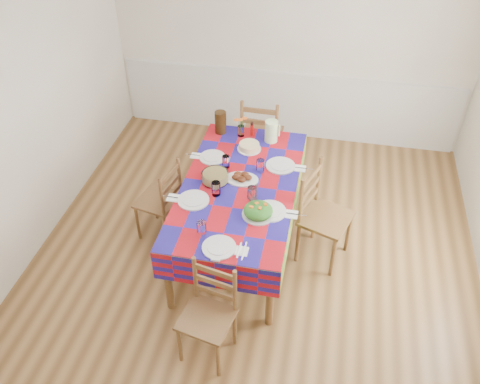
% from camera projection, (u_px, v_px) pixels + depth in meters
% --- Properties ---
extents(room, '(4.58, 5.08, 2.78)m').
position_uv_depth(room, '(255.00, 157.00, 4.33)').
color(room, brown).
rests_on(room, ground).
extents(wainscot, '(4.41, 0.06, 0.92)m').
position_uv_depth(wainscot, '(287.00, 103.00, 6.76)').
color(wainscot, silver).
rests_on(wainscot, room).
extents(dining_table, '(1.11, 2.06, 0.80)m').
position_uv_depth(dining_table, '(239.00, 192.00, 4.97)').
color(dining_table, brown).
rests_on(dining_table, room).
extents(setting_near_head, '(0.47, 0.32, 0.14)m').
position_uv_depth(setting_near_head, '(213.00, 240.00, 4.29)').
color(setting_near_head, silver).
rests_on(setting_near_head, dining_table).
extents(setting_left_near, '(0.54, 0.32, 0.14)m').
position_uv_depth(setting_left_near, '(201.00, 196.00, 4.74)').
color(setting_left_near, silver).
rests_on(setting_left_near, dining_table).
extents(setting_left_far, '(0.50, 0.29, 0.13)m').
position_uv_depth(setting_left_far, '(217.00, 159.00, 5.20)').
color(setting_left_far, silver).
rests_on(setting_left_far, dining_table).
extents(setting_right_near, '(0.57, 0.33, 0.15)m').
position_uv_depth(setting_right_near, '(264.00, 205.00, 4.64)').
color(setting_right_near, silver).
rests_on(setting_right_near, dining_table).
extents(setting_right_far, '(0.56, 0.32, 0.14)m').
position_uv_depth(setting_right_far, '(274.00, 166.00, 5.10)').
color(setting_right_far, silver).
rests_on(setting_right_far, dining_table).
extents(meat_platter, '(0.33, 0.24, 0.06)m').
position_uv_depth(meat_platter, '(242.00, 178.00, 4.96)').
color(meat_platter, silver).
rests_on(meat_platter, dining_table).
extents(salad_platter, '(0.29, 0.29, 0.12)m').
position_uv_depth(salad_platter, '(258.00, 211.00, 4.55)').
color(salad_platter, silver).
rests_on(salad_platter, dining_table).
extents(pasta_bowl, '(0.26, 0.26, 0.09)m').
position_uv_depth(pasta_bowl, '(215.00, 177.00, 4.94)').
color(pasta_bowl, white).
rests_on(pasta_bowl, dining_table).
extents(cake, '(0.25, 0.25, 0.07)m').
position_uv_depth(cake, '(249.00, 147.00, 5.36)').
color(cake, silver).
rests_on(cake, dining_table).
extents(serving_utensils, '(0.15, 0.33, 0.01)m').
position_uv_depth(serving_utensils, '(253.00, 193.00, 4.82)').
color(serving_utensils, black).
rests_on(serving_utensils, dining_table).
extents(flower_vase, '(0.15, 0.12, 0.24)m').
position_uv_depth(flower_vase, '(241.00, 128.00, 5.52)').
color(flower_vase, white).
rests_on(flower_vase, dining_table).
extents(hot_sauce, '(0.04, 0.04, 0.16)m').
position_uv_depth(hot_sauce, '(252.00, 129.00, 5.54)').
color(hot_sauce, red).
rests_on(hot_sauce, dining_table).
extents(green_pitcher, '(0.14, 0.14, 0.24)m').
position_uv_depth(green_pitcher, '(271.00, 131.00, 5.43)').
color(green_pitcher, '#C9EFA9').
rests_on(green_pitcher, dining_table).
extents(tea_pitcher, '(0.13, 0.13, 0.25)m').
position_uv_depth(tea_pitcher, '(221.00, 122.00, 5.56)').
color(tea_pitcher, black).
rests_on(tea_pitcher, dining_table).
extents(name_card, '(0.08, 0.02, 0.02)m').
position_uv_depth(name_card, '(216.00, 260.00, 4.15)').
color(name_card, silver).
rests_on(name_card, dining_table).
extents(chair_near, '(0.48, 0.47, 0.93)m').
position_uv_depth(chair_near, '(209.00, 315.00, 4.15)').
color(chair_near, brown).
rests_on(chair_near, room).
extents(chair_far, '(0.48, 0.46, 1.06)m').
position_uv_depth(chair_far, '(261.00, 136.00, 6.07)').
color(chair_far, brown).
rests_on(chair_far, room).
extents(chair_left, '(0.47, 0.49, 0.93)m').
position_uv_depth(chair_left, '(161.00, 201.00, 5.25)').
color(chair_left, brown).
rests_on(chair_left, room).
extents(chair_right, '(0.58, 0.59, 1.06)m').
position_uv_depth(chair_right, '(322.00, 216.00, 4.98)').
color(chair_right, brown).
rests_on(chair_right, room).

